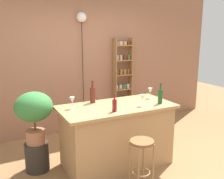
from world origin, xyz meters
TOP-DOWN VIEW (x-y plane):
  - ground at (0.00, 0.00)m, footprint 12.00×12.00m
  - back_wall at (0.00, 1.95)m, footprint 6.40×0.10m
  - kitchen_counter at (0.00, 0.30)m, footprint 1.67×0.82m
  - bar_stool at (-0.00, -0.37)m, footprint 0.30×0.30m
  - spice_shelf at (0.94, 1.80)m, footprint 0.40×0.16m
  - plant_stool at (-1.10, 0.66)m, footprint 0.34×0.34m
  - potted_plant at (-1.10, 0.66)m, footprint 0.52×0.47m
  - bottle_spirits_clear at (-0.25, 0.60)m, footprint 0.08×0.08m
  - bottle_olive_oil at (0.63, 0.11)m, footprint 0.07×0.07m
  - bottle_vinegar at (-0.16, 0.07)m, footprint 0.06×0.06m
  - wine_glass_left at (-0.62, 0.46)m, footprint 0.07×0.07m
  - wine_glass_center at (0.33, 0.13)m, footprint 0.07×0.07m
  - wine_glass_right at (0.69, 0.44)m, footprint 0.07×0.07m
  - pendant_globe_light at (0.07, 1.84)m, footprint 0.19×0.19m

SIDE VIEW (x-z plane):
  - ground at x=0.00m, z-range 0.00..0.00m
  - plant_stool at x=-1.10m, z-range 0.00..0.42m
  - kitchen_counter at x=0.00m, z-range 0.00..0.92m
  - bar_stool at x=0.00m, z-range 0.15..0.79m
  - potted_plant at x=-1.10m, z-range 0.53..1.27m
  - spice_shelf at x=0.94m, z-range -0.01..1.83m
  - bottle_vinegar at x=-0.16m, z-range 0.89..1.12m
  - bottle_olive_oil at x=0.63m, z-range 0.88..1.18m
  - wine_glass_left at x=-0.62m, z-range 0.95..1.12m
  - wine_glass_center at x=0.33m, z-range 0.95..1.12m
  - wine_glass_right at x=0.69m, z-range 0.95..1.12m
  - bottle_spirits_clear at x=-0.25m, z-range 0.88..1.21m
  - back_wall at x=0.00m, z-range 0.00..2.80m
  - pendant_globe_light at x=0.07m, z-range 1.02..3.34m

